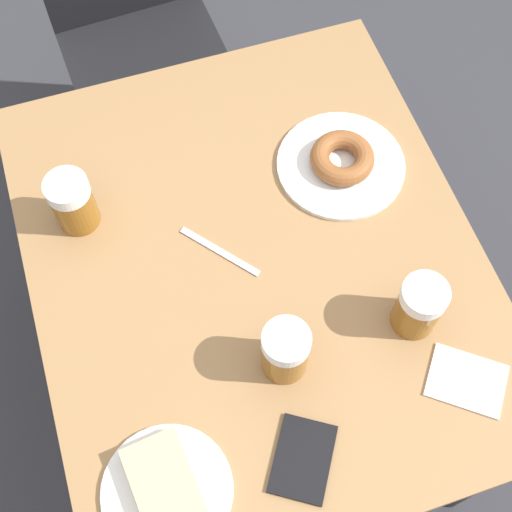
{
  "coord_description": "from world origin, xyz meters",
  "views": [
    {
      "loc": [
        -0.18,
        -0.54,
        1.85
      ],
      "look_at": [
        0.0,
        0.0,
        0.72
      ],
      "focal_mm": 50.0,
      "sensor_mm": 36.0,
      "label": 1
    }
  ],
  "objects_px": {
    "chair": "(131,8)",
    "fork": "(220,251)",
    "plate_with_donut": "(341,162)",
    "passport_near_edge": "(303,459)",
    "plate_with_cake": "(167,490)",
    "beer_mug_left": "(73,202)",
    "napkin_folded": "(467,381)",
    "beer_mug_right": "(419,306)",
    "beer_mug_center": "(285,351)"
  },
  "relations": [
    {
      "from": "chair",
      "to": "plate_with_donut",
      "type": "relative_size",
      "value": 3.59
    },
    {
      "from": "chair",
      "to": "fork",
      "type": "bearing_deg",
      "value": -93.69
    },
    {
      "from": "napkin_folded",
      "to": "passport_near_edge",
      "type": "distance_m",
      "value": 0.3
    },
    {
      "from": "beer_mug_right",
      "to": "napkin_folded",
      "type": "bearing_deg",
      "value": -72.03
    },
    {
      "from": "plate_with_cake",
      "to": "beer_mug_center",
      "type": "xyz_separation_m",
      "value": [
        0.24,
        0.14,
        0.04
      ]
    },
    {
      "from": "plate_with_cake",
      "to": "napkin_folded",
      "type": "bearing_deg",
      "value": 1.71
    },
    {
      "from": "chair",
      "to": "beer_mug_center",
      "type": "distance_m",
      "value": 1.08
    },
    {
      "from": "chair",
      "to": "plate_with_donut",
      "type": "bearing_deg",
      "value": -72.67
    },
    {
      "from": "beer_mug_center",
      "to": "beer_mug_right",
      "type": "xyz_separation_m",
      "value": [
        0.23,
        0.0,
        0.0
      ]
    },
    {
      "from": "passport_near_edge",
      "to": "fork",
      "type": "bearing_deg",
      "value": 92.55
    },
    {
      "from": "plate_with_donut",
      "to": "fork",
      "type": "bearing_deg",
      "value": -159.19
    },
    {
      "from": "plate_with_donut",
      "to": "beer_mug_left",
      "type": "height_order",
      "value": "beer_mug_left"
    },
    {
      "from": "chair",
      "to": "beer_mug_right",
      "type": "bearing_deg",
      "value": -78.79
    },
    {
      "from": "beer_mug_center",
      "to": "beer_mug_left",
      "type": "bearing_deg",
      "value": 125.13
    },
    {
      "from": "plate_with_cake",
      "to": "beer_mug_left",
      "type": "xyz_separation_m",
      "value": [
        -0.03,
        0.52,
        0.04
      ]
    },
    {
      "from": "plate_with_cake",
      "to": "passport_near_edge",
      "type": "height_order",
      "value": "plate_with_cake"
    },
    {
      "from": "beer_mug_right",
      "to": "plate_with_donut",
      "type": "bearing_deg",
      "value": 90.34
    },
    {
      "from": "plate_with_donut",
      "to": "beer_mug_left",
      "type": "bearing_deg",
      "value": 175.23
    },
    {
      "from": "chair",
      "to": "passport_near_edge",
      "type": "relative_size",
      "value": 5.75
    },
    {
      "from": "beer_mug_left",
      "to": "passport_near_edge",
      "type": "bearing_deg",
      "value": -65.67
    },
    {
      "from": "beer_mug_left",
      "to": "beer_mug_center",
      "type": "relative_size",
      "value": 1.0
    },
    {
      "from": "plate_with_cake",
      "to": "passport_near_edge",
      "type": "relative_size",
      "value": 1.33
    },
    {
      "from": "beer_mug_center",
      "to": "fork",
      "type": "bearing_deg",
      "value": 100.03
    },
    {
      "from": "fork",
      "to": "passport_near_edge",
      "type": "relative_size",
      "value": 0.9
    },
    {
      "from": "plate_with_donut",
      "to": "beer_mug_center",
      "type": "xyz_separation_m",
      "value": [
        -0.23,
        -0.34,
        0.04
      ]
    },
    {
      "from": "beer_mug_center",
      "to": "napkin_folded",
      "type": "xyz_separation_m",
      "value": [
        0.28,
        -0.12,
        -0.06
      ]
    },
    {
      "from": "beer_mug_center",
      "to": "chair",
      "type": "bearing_deg",
      "value": 91.91
    },
    {
      "from": "fork",
      "to": "passport_near_edge",
      "type": "distance_m",
      "value": 0.39
    },
    {
      "from": "plate_with_donut",
      "to": "passport_near_edge",
      "type": "distance_m",
      "value": 0.56
    },
    {
      "from": "plate_with_cake",
      "to": "chair",
      "type": "bearing_deg",
      "value": 80.31
    },
    {
      "from": "beer_mug_center",
      "to": "fork",
      "type": "relative_size",
      "value": 0.87
    },
    {
      "from": "chair",
      "to": "beer_mug_left",
      "type": "xyz_separation_m",
      "value": [
        -0.23,
        -0.67,
        0.23
      ]
    },
    {
      "from": "plate_with_donut",
      "to": "fork",
      "type": "distance_m",
      "value": 0.29
    },
    {
      "from": "plate_with_donut",
      "to": "beer_mug_right",
      "type": "bearing_deg",
      "value": -89.66
    },
    {
      "from": "beer_mug_right",
      "to": "napkin_folded",
      "type": "xyz_separation_m",
      "value": [
        0.04,
        -0.13,
        -0.06
      ]
    },
    {
      "from": "beer_mug_left",
      "to": "beer_mug_center",
      "type": "distance_m",
      "value": 0.46
    },
    {
      "from": "fork",
      "to": "beer_mug_left",
      "type": "bearing_deg",
      "value": 147.12
    },
    {
      "from": "beer_mug_center",
      "to": "napkin_folded",
      "type": "height_order",
      "value": "beer_mug_center"
    },
    {
      "from": "beer_mug_right",
      "to": "passport_near_edge",
      "type": "xyz_separation_m",
      "value": [
        -0.26,
        -0.16,
        -0.06
      ]
    },
    {
      "from": "beer_mug_right",
      "to": "fork",
      "type": "xyz_separation_m",
      "value": [
        -0.28,
        0.23,
        -0.06
      ]
    },
    {
      "from": "plate_with_cake",
      "to": "fork",
      "type": "xyz_separation_m",
      "value": [
        0.2,
        0.37,
        -0.01
      ]
    },
    {
      "from": "chair",
      "to": "napkin_folded",
      "type": "height_order",
      "value": "chair"
    },
    {
      "from": "passport_near_edge",
      "to": "napkin_folded",
      "type": "bearing_deg",
      "value": 6.6
    },
    {
      "from": "chair",
      "to": "beer_mug_right",
      "type": "height_order",
      "value": "chair"
    },
    {
      "from": "plate_with_cake",
      "to": "beer_mug_left",
      "type": "distance_m",
      "value": 0.52
    },
    {
      "from": "plate_with_donut",
      "to": "passport_near_edge",
      "type": "relative_size",
      "value": 1.6
    },
    {
      "from": "plate_with_donut",
      "to": "napkin_folded",
      "type": "bearing_deg",
      "value": -84.62
    },
    {
      "from": "plate_with_cake",
      "to": "plate_with_donut",
      "type": "xyz_separation_m",
      "value": [
        0.47,
        0.48,
        0.0
      ]
    },
    {
      "from": "beer_mug_left",
      "to": "napkin_folded",
      "type": "height_order",
      "value": "beer_mug_left"
    },
    {
      "from": "passport_near_edge",
      "to": "chair",
      "type": "bearing_deg",
      "value": 90.53
    }
  ]
}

